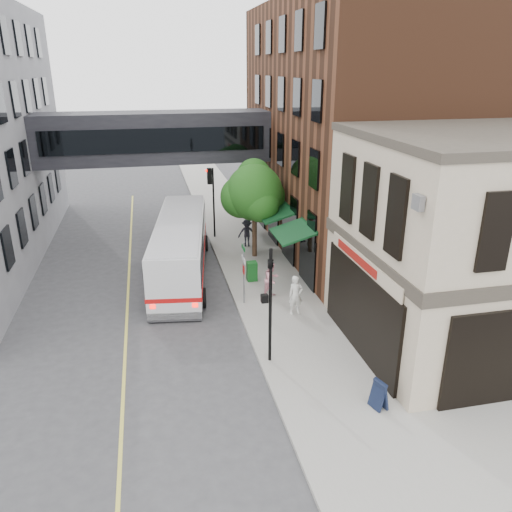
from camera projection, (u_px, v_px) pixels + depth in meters
name	position (u px, v px, depth m)	size (l,w,h in m)	color
ground	(272.00, 396.00, 17.08)	(120.00, 120.00, 0.00)	#38383A
sidewalk_main	(248.00, 251.00, 30.23)	(4.00, 60.00, 0.15)	gray
corner_building	(486.00, 243.00, 19.21)	(10.19, 8.12, 8.45)	tan
brick_building	(372.00, 129.00, 30.28)	(13.76, 18.00, 14.00)	#4C2918
skyway_bridge	(154.00, 137.00, 30.59)	(14.00, 3.18, 3.00)	black
traffic_signal_near	(270.00, 292.00, 17.92)	(0.44, 0.22, 4.60)	black
traffic_signal_far	(211.00, 189.00, 31.46)	(0.53, 0.28, 4.50)	black
street_sign_pole	(244.00, 268.00, 22.86)	(0.08, 0.75, 3.00)	gray
street_tree	(254.00, 192.00, 28.19)	(3.80, 3.20, 5.60)	#382619
lane_marking	(128.00, 290.00, 25.20)	(0.12, 40.00, 0.01)	#D8CC4C
bus	(181.00, 246.00, 26.46)	(3.95, 11.31, 2.98)	silver
pedestrian_a	(296.00, 295.00, 22.19)	(0.65, 0.43, 1.80)	silver
pedestrian_b	(272.00, 279.00, 23.83)	(0.87, 0.68, 1.79)	pink
pedestrian_c	(247.00, 233.00, 30.59)	(1.11, 0.64, 1.71)	black
newspaper_box	(252.00, 271.00, 25.78)	(0.51, 0.45, 1.02)	#13541B
sandwich_board	(379.00, 395.00, 16.12)	(0.36, 0.56, 1.00)	black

